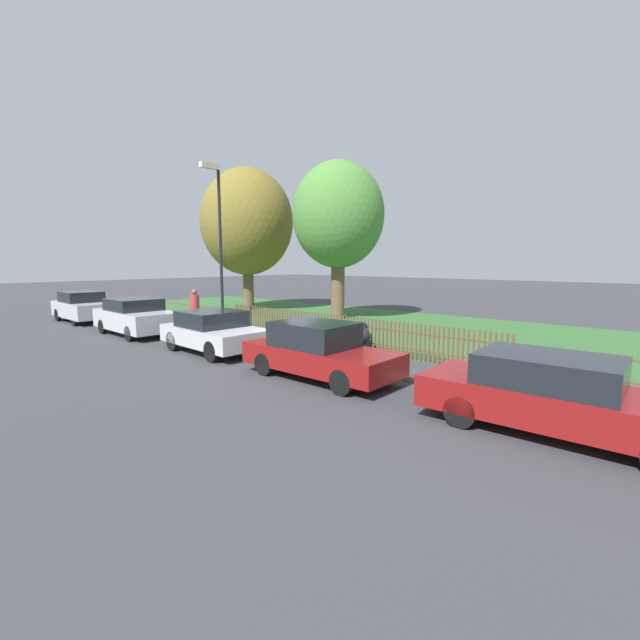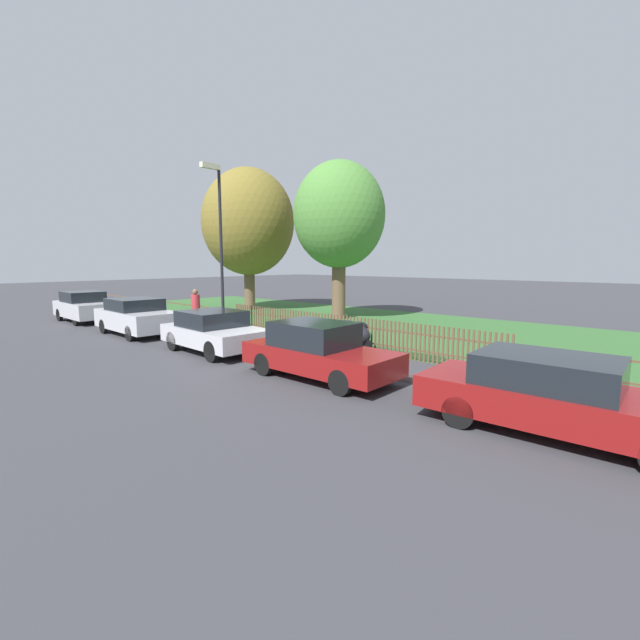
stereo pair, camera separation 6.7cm
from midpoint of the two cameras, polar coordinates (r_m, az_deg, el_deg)
The scene contains 14 objects.
ground_plane at distance 12.89m, azimuth -3.31°, elevation -5.02°, with size 120.00×120.00×0.00m, color #38383D.
kerb_stone at distance 12.95m, azimuth -2.99°, elevation -4.69°, with size 40.86×0.20×0.12m, color #9E998E.
grass_strip at distance 18.69m, azimuth 13.00°, elevation -1.18°, with size 40.86×10.54×0.01m, color #33602D.
park_fence at distance 14.30m, azimuth 2.67°, elevation -1.51°, with size 40.86×0.05×1.09m.
parked_car_silver_hatchback at distance 23.36m, azimuth -28.81°, elevation 1.59°, with size 3.81×1.79×1.44m.
parked_car_black_saloon at distance 18.30m, azimuth -23.10°, elevation 0.45°, with size 4.02×1.91×1.42m.
parked_car_navy_estate at distance 14.00m, azimuth -13.76°, elevation -1.42°, with size 3.79×2.01×1.30m.
parked_car_red_compact at distance 10.53m, azimuth -0.11°, elevation -4.11°, with size 4.04×1.66×1.38m.
parked_car_white_van at distance 8.17m, azimuth 29.18°, elevation -8.78°, with size 4.54×1.86×1.32m.
covered_motorcycle at distance 13.19m, azimuth 3.87°, elevation -1.80°, with size 1.97×0.92×1.07m.
tree_nearest_kerb at distance 26.08m, azimuth -9.48°, elevation 12.71°, with size 5.39×5.39×8.27m.
tree_behind_motorcycle at distance 21.52m, azimuth 2.65°, elevation 13.69°, with size 4.49×4.49×7.71m.
pedestrian_by_lamp at distance 18.10m, azimuth -16.13°, elevation 1.57°, with size 0.41×0.39×1.76m.
street_lamp at distance 16.36m, azimuth -13.26°, elevation 11.28°, with size 0.20×0.79×6.30m.
Camera 2 is at (9.02, -8.76, 2.86)m, focal length 24.00 mm.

